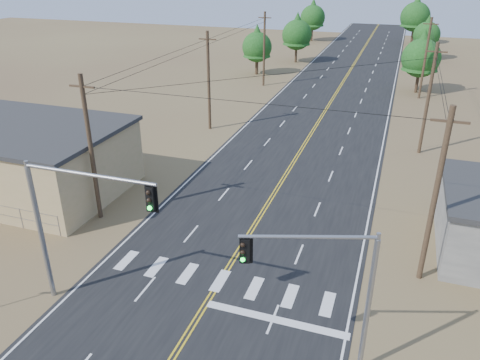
% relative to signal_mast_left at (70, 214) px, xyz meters
% --- Properties ---
extents(road, '(15.00, 200.00, 0.02)m').
position_rel_signal_mast_left_xyz_m(road, '(6.00, 25.99, -5.29)').
color(road, black).
rests_on(road, ground).
extents(utility_pole_left_near, '(1.80, 0.30, 10.00)m').
position_rel_signal_mast_left_xyz_m(utility_pole_left_near, '(-4.50, 7.99, -0.18)').
color(utility_pole_left_near, '#4C3826').
rests_on(utility_pole_left_near, ground).
extents(utility_pole_left_mid, '(1.80, 0.30, 10.00)m').
position_rel_signal_mast_left_xyz_m(utility_pole_left_mid, '(-4.50, 27.99, -0.18)').
color(utility_pole_left_mid, '#4C3826').
rests_on(utility_pole_left_mid, ground).
extents(utility_pole_left_far, '(1.80, 0.30, 10.00)m').
position_rel_signal_mast_left_xyz_m(utility_pole_left_far, '(-4.50, 47.99, -0.18)').
color(utility_pole_left_far, '#4C3826').
rests_on(utility_pole_left_far, ground).
extents(utility_pole_right_near, '(1.80, 0.30, 10.00)m').
position_rel_signal_mast_left_xyz_m(utility_pole_right_near, '(16.50, 7.99, -0.18)').
color(utility_pole_right_near, '#4C3826').
rests_on(utility_pole_right_near, ground).
extents(utility_pole_right_mid, '(1.80, 0.30, 10.00)m').
position_rel_signal_mast_left_xyz_m(utility_pole_right_mid, '(16.50, 27.99, -0.18)').
color(utility_pole_right_mid, '#4C3826').
rests_on(utility_pole_right_mid, ground).
extents(utility_pole_right_far, '(1.80, 0.30, 10.00)m').
position_rel_signal_mast_left_xyz_m(utility_pole_right_far, '(16.50, 47.99, -0.18)').
color(utility_pole_right_far, '#4C3826').
rests_on(utility_pole_right_far, ground).
extents(signal_mast_left, '(6.90, 0.46, 7.78)m').
position_rel_signal_mast_left_xyz_m(signal_mast_left, '(0.00, 0.00, 0.00)').
color(signal_mast_left, gray).
rests_on(signal_mast_left, ground).
extents(signal_mast_right, '(5.17, 1.95, 6.95)m').
position_rel_signal_mast_left_xyz_m(signal_mast_right, '(12.55, -0.27, -0.62)').
color(signal_mast_right, gray).
rests_on(signal_mast_right, ground).
extents(tree_left_near, '(4.53, 4.53, 7.55)m').
position_rel_signal_mast_left_xyz_m(tree_left_near, '(-7.55, 54.55, -0.68)').
color(tree_left_near, '#3F2D1E').
rests_on(tree_left_near, ground).
extents(tree_left_mid, '(5.05, 5.05, 8.42)m').
position_rel_signal_mast_left_xyz_m(tree_left_mid, '(-3.90, 65.85, -0.15)').
color(tree_left_mid, '#3F2D1E').
rests_on(tree_left_mid, ground).
extents(tree_left_far, '(5.33, 5.33, 8.88)m').
position_rel_signal_mast_left_xyz_m(tree_left_far, '(-6.00, 90.45, 0.14)').
color(tree_left_far, '#3F2D1E').
rests_on(tree_left_far, ground).
extents(tree_right_near, '(4.99, 4.99, 8.32)m').
position_rel_signal_mast_left_xyz_m(tree_right_near, '(16.10, 50.95, -0.21)').
color(tree_right_near, '#3F2D1E').
rests_on(tree_right_near, ground).
extents(tree_right_mid, '(4.60, 4.60, 7.66)m').
position_rel_signal_mast_left_xyz_m(tree_right_mid, '(17.20, 76.03, -0.61)').
color(tree_right_mid, '#3F2D1E').
rests_on(tree_right_mid, ground).
extents(tree_right_far, '(6.00, 6.00, 9.99)m').
position_rel_signal_mast_left_xyz_m(tree_right_far, '(15.00, 93.27, 0.82)').
color(tree_right_far, '#3F2D1E').
rests_on(tree_right_far, ground).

